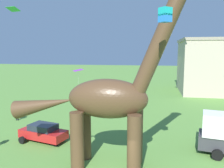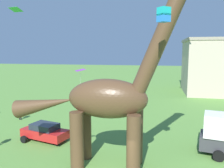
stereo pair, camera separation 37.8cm
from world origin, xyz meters
The scene contains 7 objects.
dinosaur_sculpture centered at (-0.85, 2.68, 4.76)m, with size 12.59×2.67×13.15m.
parked_sedan_left centered at (-7.28, 6.01, 0.81)m, with size 4.51×2.76×1.55m.
person_strolling_adult centered at (-6.63, 11.66, 0.66)m, with size 0.41×0.18×1.09m.
person_watching_child centered at (-13.18, 11.25, 0.91)m, with size 0.56×0.25×1.51m.
kite_apex centered at (-5.71, 11.21, 5.91)m, with size 1.51×1.61×1.59m.
kite_far_right centered at (-10.64, 7.74, 11.73)m, with size 1.25×1.00×0.31m.
kite_far_left centered at (2.72, 0.17, 9.73)m, with size 0.72×0.72×0.73m.
Camera 1 is at (2.25, -12.24, 7.89)m, focal length 37.18 mm.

